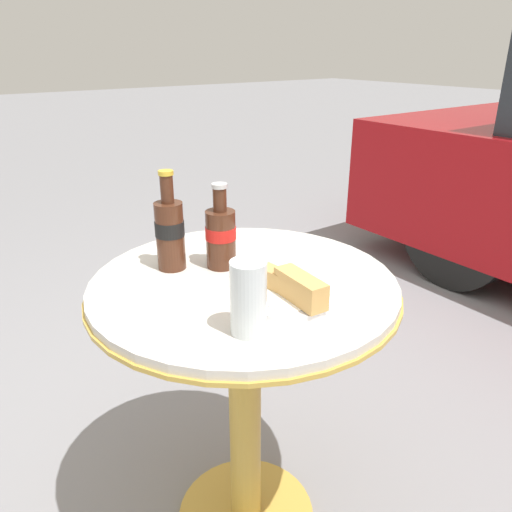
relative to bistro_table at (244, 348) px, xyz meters
name	(u,v)px	position (x,y,z in m)	size (l,w,h in m)	color
bistro_table	(244,348)	(0.00, 0.00, 0.00)	(0.72, 0.72, 0.76)	gold
cola_bottle_left	(170,231)	(-0.16, -0.10, 0.28)	(0.07, 0.07, 0.24)	#4C2819
cola_bottle_right	(222,235)	(-0.09, 0.00, 0.27)	(0.07, 0.07, 0.21)	#4C2819
drinking_glass	(248,301)	(0.19, -0.12, 0.25)	(0.07, 0.07, 0.14)	#C68923
lunch_plate_near	(288,290)	(0.13, 0.02, 0.21)	(0.22, 0.22, 0.07)	white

